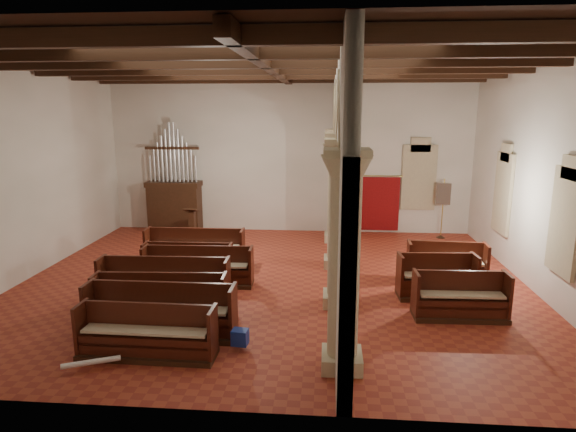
# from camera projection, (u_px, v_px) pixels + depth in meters

# --- Properties ---
(floor) EXTENTS (14.00, 14.00, 0.00)m
(floor) POSITION_uv_depth(u_px,v_px,m) (273.00, 282.00, 13.51)
(floor) COLOR #A03922
(floor) RESTS_ON ground
(ceiling) EXTENTS (14.00, 14.00, 0.00)m
(ceiling) POSITION_uv_depth(u_px,v_px,m) (271.00, 59.00, 12.23)
(ceiling) COLOR black
(ceiling) RESTS_ON wall_back
(wall_back) EXTENTS (14.00, 0.02, 6.00)m
(wall_back) POSITION_uv_depth(u_px,v_px,m) (289.00, 156.00, 18.72)
(wall_back) COLOR white
(wall_back) RESTS_ON floor
(wall_front) EXTENTS (14.00, 0.02, 6.00)m
(wall_front) POSITION_uv_depth(u_px,v_px,m) (226.00, 229.00, 7.03)
(wall_front) COLOR white
(wall_front) RESTS_ON floor
(wall_left) EXTENTS (0.02, 12.00, 6.00)m
(wall_left) POSITION_uv_depth(u_px,v_px,m) (23.00, 173.00, 13.42)
(wall_left) COLOR white
(wall_left) RESTS_ON floor
(wall_right) EXTENTS (0.02, 12.00, 6.00)m
(wall_right) POSITION_uv_depth(u_px,v_px,m) (543.00, 178.00, 12.33)
(wall_right) COLOR white
(wall_right) RESTS_ON floor
(ceiling_beams) EXTENTS (13.80, 11.80, 0.30)m
(ceiling_beams) POSITION_uv_depth(u_px,v_px,m) (271.00, 66.00, 12.27)
(ceiling_beams) COLOR #381E12
(ceiling_beams) RESTS_ON wall_back
(arcade) EXTENTS (0.90, 11.90, 6.00)m
(arcade) POSITION_uv_depth(u_px,v_px,m) (340.00, 155.00, 12.61)
(arcade) COLOR tan
(arcade) RESTS_ON floor
(window_right_a) EXTENTS (0.03, 1.00, 2.20)m
(window_right_a) POSITION_uv_depth(u_px,v_px,m) (567.00, 222.00, 11.04)
(window_right_a) COLOR #32725E
(window_right_a) RESTS_ON wall_right
(window_right_b) EXTENTS (0.03, 1.00, 2.20)m
(window_right_b) POSITION_uv_depth(u_px,v_px,m) (504.00, 193.00, 14.93)
(window_right_b) COLOR #32725E
(window_right_b) RESTS_ON wall_right
(window_back) EXTENTS (1.00, 0.03, 2.20)m
(window_back) POSITION_uv_depth(u_px,v_px,m) (419.00, 177.00, 18.48)
(window_back) COLOR #32725E
(window_back) RESTS_ON wall_back
(pipe_organ) EXTENTS (2.10, 0.85, 4.40)m
(pipe_organ) POSITION_uv_depth(u_px,v_px,m) (174.00, 197.00, 18.93)
(pipe_organ) COLOR #381E12
(pipe_organ) RESTS_ON floor
(lectern) EXTENTS (0.54, 0.55, 1.25)m
(lectern) POSITION_uv_depth(u_px,v_px,m) (192.00, 226.00, 17.82)
(lectern) COLOR #372211
(lectern) RESTS_ON floor
(dossal_curtain) EXTENTS (1.80, 0.07, 2.17)m
(dossal_curtain) POSITION_uv_depth(u_px,v_px,m) (378.00, 203.00, 18.76)
(dossal_curtain) COLOR maroon
(dossal_curtain) RESTS_ON floor
(processional_banner) EXTENTS (0.50, 0.64, 2.25)m
(processional_banner) POSITION_uv_depth(u_px,v_px,m) (442.00, 218.00, 18.03)
(processional_banner) COLOR #381E12
(processional_banner) RESTS_ON floor
(hymnal_box_a) EXTENTS (0.34, 0.29, 0.32)m
(hymnal_box_a) POSITION_uv_depth(u_px,v_px,m) (240.00, 337.00, 9.63)
(hymnal_box_a) COLOR navy
(hymnal_box_a) RESTS_ON floor
(hymnal_box_b) EXTENTS (0.35, 0.29, 0.35)m
(hymnal_box_b) POSITION_uv_depth(u_px,v_px,m) (206.00, 318.00, 10.46)
(hymnal_box_b) COLOR navy
(hymnal_box_b) RESTS_ON floor
(hymnal_box_c) EXTENTS (0.31, 0.26, 0.29)m
(hymnal_box_c) POSITION_uv_depth(u_px,v_px,m) (216.00, 274.00, 13.37)
(hymnal_box_c) COLOR navy
(hymnal_box_c) RESTS_ON floor
(tube_heater_a) EXTENTS (0.98, 0.51, 0.10)m
(tube_heater_a) POSITION_uv_depth(u_px,v_px,m) (91.00, 362.00, 8.87)
(tube_heater_a) COLOR silver
(tube_heater_a) RESTS_ON floor
(tube_heater_b) EXTENTS (1.09, 0.36, 0.11)m
(tube_heater_b) POSITION_uv_depth(u_px,v_px,m) (135.00, 347.00, 9.44)
(tube_heater_b) COLOR white
(tube_heater_b) RESTS_ON floor
(nave_pew_0) EXTENTS (2.70, 0.74, 1.04)m
(nave_pew_0) POSITION_uv_depth(u_px,v_px,m) (147.00, 340.00, 9.33)
(nave_pew_0) COLOR #381E12
(nave_pew_0) RESTS_ON floor
(nave_pew_1) EXTENTS (3.19, 0.77, 1.13)m
(nave_pew_1) POSITION_uv_depth(u_px,v_px,m) (161.00, 319.00, 10.22)
(nave_pew_1) COLOR #381E12
(nave_pew_1) RESTS_ON floor
(nave_pew_2) EXTENTS (3.08, 0.87, 1.04)m
(nave_pew_2) POSITION_uv_depth(u_px,v_px,m) (161.00, 303.00, 11.11)
(nave_pew_2) COLOR #381E12
(nave_pew_2) RESTS_ON floor
(nave_pew_3) EXTENTS (3.30, 0.83, 1.10)m
(nave_pew_3) POSITION_uv_depth(u_px,v_px,m) (165.00, 286.00, 12.14)
(nave_pew_3) COLOR #381E12
(nave_pew_3) RESTS_ON floor
(nave_pew_4) EXTENTS (3.02, 0.81, 1.07)m
(nave_pew_4) POSITION_uv_depth(u_px,v_px,m) (198.00, 272.00, 13.23)
(nave_pew_4) COLOR #381E12
(nave_pew_4) RESTS_ON floor
(nave_pew_5) EXTENTS (2.56, 0.68, 0.98)m
(nave_pew_5) POSITION_uv_depth(u_px,v_px,m) (188.00, 266.00, 13.90)
(nave_pew_5) COLOR #381E12
(nave_pew_5) RESTS_ON floor
(nave_pew_6) EXTENTS (3.07, 0.79, 1.12)m
(nave_pew_6) POSITION_uv_depth(u_px,v_px,m) (195.00, 253.00, 15.00)
(nave_pew_6) COLOR #381E12
(nave_pew_6) RESTS_ON floor
(aisle_pew_0) EXTENTS (2.14, 0.78, 1.09)m
(aisle_pew_0) POSITION_uv_depth(u_px,v_px,m) (460.00, 303.00, 11.08)
(aisle_pew_0) COLOR #381E12
(aisle_pew_0) RESTS_ON floor
(aisle_pew_1) EXTENTS (2.01, 0.87, 1.13)m
(aisle_pew_1) POSITION_uv_depth(u_px,v_px,m) (437.00, 283.00, 12.31)
(aisle_pew_1) COLOR #381E12
(aisle_pew_1) RESTS_ON floor
(aisle_pew_2) EXTENTS (2.16, 0.87, 1.14)m
(aisle_pew_2) POSITION_uv_depth(u_px,v_px,m) (446.00, 269.00, 13.36)
(aisle_pew_2) COLOR #381E12
(aisle_pew_2) RESTS_ON floor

